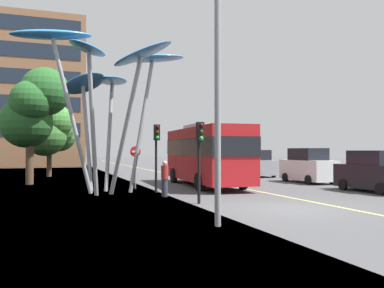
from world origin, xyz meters
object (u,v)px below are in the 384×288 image
at_px(traffic_light_kerb_near, 200,144).
at_px(car_parked_mid, 375,172).
at_px(street_lamp, 231,61).
at_px(pedestrian, 165,179).
at_px(leaf_sculpture, 104,71).
at_px(traffic_light_kerb_far, 157,143).
at_px(red_bus, 206,152).
at_px(no_entry_sign, 135,160).
at_px(car_parked_far, 308,167).
at_px(car_side_street, 256,164).

height_order(traffic_light_kerb_near, car_parked_mid, traffic_light_kerb_near).
xyz_separation_m(street_lamp, pedestrian, (0.16, 7.66, -3.90)).
bearing_deg(leaf_sculpture, traffic_light_kerb_far, -14.21).
bearing_deg(traffic_light_kerb_far, red_bus, 37.40).
relative_size(traffic_light_kerb_near, street_lamp, 0.45).
bearing_deg(leaf_sculpture, car_parked_mid, -16.35).
bearing_deg(red_bus, traffic_light_kerb_near, -113.06).
bearing_deg(no_entry_sign, car_parked_far, 2.03).
bearing_deg(pedestrian, street_lamp, -91.20).
bearing_deg(traffic_light_kerb_far, car_side_street, 42.45).
xyz_separation_m(red_bus, pedestrian, (-3.88, -4.65, -1.19)).
bearing_deg(red_bus, car_side_street, 44.83).
relative_size(red_bus, no_entry_sign, 4.18).
xyz_separation_m(traffic_light_kerb_far, pedestrian, (-0.06, -1.73, -1.67)).
height_order(leaf_sculpture, car_side_street, leaf_sculpture).
distance_m(leaf_sculpture, no_entry_sign, 5.34).
distance_m(traffic_light_kerb_far, car_parked_far, 11.64).
bearing_deg(car_parked_mid, pedestrian, 171.93).
bearing_deg(traffic_light_kerb_far, pedestrian, -91.89).
distance_m(traffic_light_kerb_near, car_parked_far, 13.17).
distance_m(traffic_light_kerb_near, no_entry_sign, 7.45).
relative_size(car_parked_far, pedestrian, 2.56).
height_order(leaf_sculpture, traffic_light_kerb_far, leaf_sculpture).
bearing_deg(street_lamp, no_entry_sign, 91.60).
bearing_deg(street_lamp, red_bus, 71.85).
height_order(red_bus, street_lamp, street_lamp).
height_order(leaf_sculpture, no_entry_sign, leaf_sculpture).
xyz_separation_m(car_side_street, no_entry_sign, (-11.62, -7.52, 0.58)).
bearing_deg(pedestrian, traffic_light_kerb_far, 88.11).
height_order(car_side_street, street_lamp, street_lamp).
distance_m(leaf_sculpture, traffic_light_kerb_near, 7.24).
bearing_deg(car_parked_far, no_entry_sign, -177.97).
bearing_deg(traffic_light_kerb_near, car_parked_mid, 8.04).
bearing_deg(no_entry_sign, traffic_light_kerb_near, -81.28).
bearing_deg(no_entry_sign, pedestrian, -83.49).
height_order(traffic_light_kerb_far, street_lamp, street_lamp).
distance_m(traffic_light_kerb_far, street_lamp, 9.66).
distance_m(traffic_light_kerb_near, car_side_street, 18.22).
xyz_separation_m(car_side_street, pedestrian, (-11.12, -11.85, -0.17)).
relative_size(leaf_sculpture, traffic_light_kerb_near, 2.74).
bearing_deg(traffic_light_kerb_far, car_parked_far, 15.16).
xyz_separation_m(red_bus, traffic_light_kerb_far, (-3.82, -2.92, 0.48)).
height_order(car_parked_far, no_entry_sign, no_entry_sign).
relative_size(traffic_light_kerb_far, car_side_street, 0.76).
distance_m(car_parked_mid, car_parked_far, 6.30).
distance_m(red_bus, leaf_sculpture, 7.91).
distance_m(car_parked_far, pedestrian, 12.18).
bearing_deg(pedestrian, red_bus, 50.18).
xyz_separation_m(leaf_sculpture, traffic_light_kerb_far, (2.55, -0.65, -3.63)).
bearing_deg(leaf_sculpture, street_lamp, -76.92).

